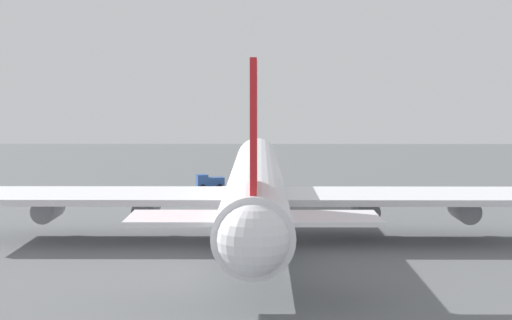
{
  "coord_description": "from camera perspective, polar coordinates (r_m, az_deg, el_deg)",
  "views": [
    {
      "loc": [
        -86.2,
        -0.54,
        16.66
      ],
      "look_at": [
        0.0,
        0.0,
        8.48
      ],
      "focal_mm": 53.37,
      "sensor_mm": 36.0,
      "label": 1
    }
  ],
  "objects": [
    {
      "name": "ground_plane",
      "position": [
        87.8,
        -0.0,
        -5.52
      ],
      "size": [
        280.92,
        280.92,
        0.0
      ],
      "primitive_type": "plane",
      "color": "slate"
    },
    {
      "name": "cargo_airplane",
      "position": [
        86.48,
        -0.0,
        -1.91
      ],
      "size": [
        70.23,
        63.17,
        18.85
      ],
      "color": "silver",
      "rests_on": "ground_plane"
    },
    {
      "name": "pushback_tractor",
      "position": [
        127.33,
        -3.53,
        -1.58
      ],
      "size": [
        3.3,
        4.9,
        2.29
      ],
      "color": "#2D5193",
      "rests_on": "ground_plane"
    },
    {
      "name": "safety_cone_nose",
      "position": [
        118.96,
        -0.82,
        -2.48
      ],
      "size": [
        0.43,
        0.43,
        0.61
      ],
      "primitive_type": "cone",
      "color": "orange",
      "rests_on": "ground_plane"
    }
  ]
}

